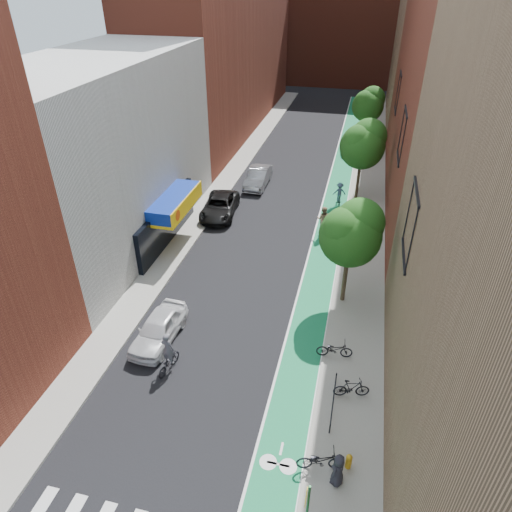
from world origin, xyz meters
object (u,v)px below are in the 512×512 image
Objects in this scene: parked_car_white at (159,329)px; parked_car_silver at (258,177)px; fire_hydrant at (349,461)px; cyclist_lead at (168,357)px; cyclist_lane_near at (323,223)px; pedestrian at (338,470)px; cyclist_lane_mid at (339,224)px; parked_car_black at (220,206)px; cyclist_lane_far at (339,195)px.

parked_car_silver is (0.40, 20.47, 0.05)m from parked_car_white.
cyclist_lead is at bearing 159.46° from fire_hydrant.
parked_car_silver is at bearing -76.74° from cyclist_lead.
parked_car_silver is at bearing -48.71° from cyclist_lane_near.
pedestrian reaches higher than fire_hydrant.
cyclist_lead is 15.81m from cyclist_lane_near.
pedestrian is (8.38, -4.00, 0.18)m from cyclist_lead.
cyclist_lead is 9.36m from fire_hydrant.
cyclist_lane_mid is 18.66m from fire_hydrant.
cyclist_lane_mid is 1.32× the size of pedestrian.
cyclist_lead reaches higher than parked_car_white.
cyclist_lane_mid reaches higher than parked_car_black.
cyclist_lane_far is at bearing -17.05° from parked_car_silver.
cyclist_lane_near is at bearing 99.78° from fire_hydrant.
cyclist_lane_near is 1.17× the size of cyclist_lane_far.
cyclist_lane_far is at bearing -96.69° from cyclist_lead.
cyclist_lane_far is (8.87, 3.96, 0.15)m from parked_car_black.
parked_car_black is 3.46× the size of pedestrian.
parked_car_white is at bearing 62.07° from cyclist_lane_near.
parked_car_white is 2.84× the size of pedestrian.
parked_car_white is at bearing 54.54° from cyclist_lane_far.
cyclist_lead is 1.40× the size of pedestrian.
cyclist_lane_near is at bearing -99.98° from cyclist_lead.
pedestrian is (2.73, -18.76, -0.06)m from cyclist_lane_near.
parked_car_black is 16.28m from cyclist_lead.
pedestrian is (9.27, -26.27, 0.12)m from parked_car_silver.
parked_car_silver is 27.32m from fire_hydrant.
cyclist_lane_near is 1.29m from cyclist_lane_mid.
parked_car_silver is 6.70× the size of fire_hydrant.
parked_car_silver is 10.41m from cyclist_lane_mid.
parked_car_black is 9.72m from cyclist_lane_far.
cyclist_lane_near reaches higher than cyclist_lane_far.
parked_car_silver is at bearing 91.40° from parked_car_white.
parked_car_black is at bearing 97.32° from parked_car_white.
cyclist_lane_near is at bearing -48.98° from parked_car_silver.
parked_car_silver reaches higher than parked_car_white.
cyclist_lane_near is 18.96m from pedestrian.
cyclist_lead is (1.29, -1.80, -0.00)m from parked_car_white.
cyclist_lane_mid is at bearing -10.74° from parked_car_black.
parked_car_silver reaches higher than fire_hydrant.
parked_car_black is at bearing -104.54° from parked_car_silver.
cyclist_lead reaches higher than cyclist_lane_far.
cyclist_lane_near reaches higher than fire_hydrant.
pedestrian is (9.67, -5.80, 0.18)m from parked_car_white.
cyclist_lead reaches higher than pedestrian.
parked_car_white is 14.34m from parked_car_black.
pedestrian is at bearing -67.33° from parked_car_black.
parked_car_white is 2.02× the size of cyclist_lead.
pedestrian is (1.57, -19.27, 0.17)m from cyclist_lane_mid.
parked_car_white is 11.26m from fire_hydrant.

